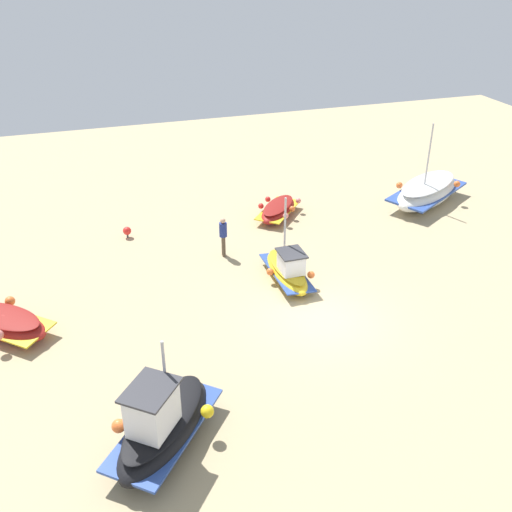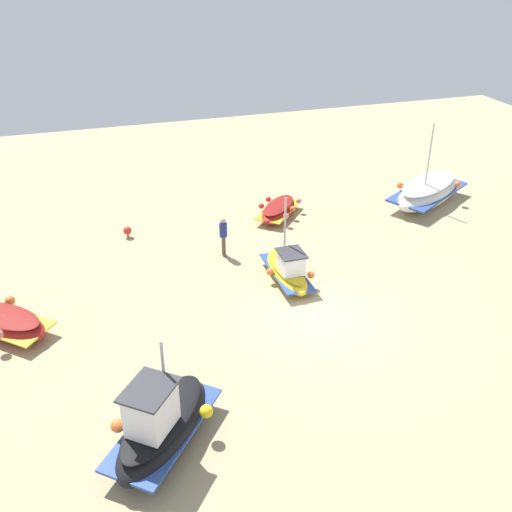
# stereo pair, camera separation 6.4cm
# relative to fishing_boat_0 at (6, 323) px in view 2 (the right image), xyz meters

# --- Properties ---
(ground_plane) EXTENTS (51.97, 51.97, 0.00)m
(ground_plane) POSITION_rel_fishing_boat_0_xyz_m (-10.36, 2.40, -0.41)
(ground_plane) COLOR tan
(fishing_boat_0) EXTENTS (3.36, 3.26, 0.87)m
(fishing_boat_0) POSITION_rel_fishing_boat_0_xyz_m (0.00, 0.00, 0.00)
(fishing_boat_0) COLOR maroon
(fishing_boat_0) RESTS_ON ground_plane
(fishing_boat_1) EXTENTS (5.33, 4.28, 4.18)m
(fishing_boat_1) POSITION_rel_fishing_boat_0_xyz_m (-19.37, -5.20, 0.22)
(fishing_boat_1) COLOR white
(fishing_boat_1) RESTS_ON ground_plane
(fishing_boat_2) EXTENTS (1.64, 3.36, 3.36)m
(fishing_boat_2) POSITION_rel_fishing_boat_0_xyz_m (-10.14, -0.30, 0.07)
(fishing_boat_2) COLOR gold
(fishing_boat_2) RESTS_ON ground_plane
(fishing_boat_3) EXTENTS (3.69, 3.99, 3.18)m
(fishing_boat_3) POSITION_rel_fishing_boat_0_xyz_m (-4.12, 6.54, 0.31)
(fishing_boat_3) COLOR black
(fishing_boat_3) RESTS_ON ground_plane
(fishing_boat_4) EXTENTS (2.90, 3.07, 0.74)m
(fishing_boat_4) POSITION_rel_fishing_boat_0_xyz_m (-11.82, -5.98, -0.06)
(fishing_boat_4) COLOR maroon
(fishing_boat_4) RESTS_ON ground_plane
(person_walking) EXTENTS (0.32, 0.32, 1.71)m
(person_walking) POSITION_rel_fishing_boat_0_xyz_m (-8.35, -3.05, 0.57)
(person_walking) COLOR brown
(person_walking) RESTS_ON ground_plane
(mooring_buoy_0) EXTENTS (0.36, 0.36, 0.51)m
(mooring_buoy_0) POSITION_rel_fishing_boat_0_xyz_m (-4.74, -5.98, -0.10)
(mooring_buoy_0) COLOR #3F3F42
(mooring_buoy_0) RESTS_ON ground_plane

